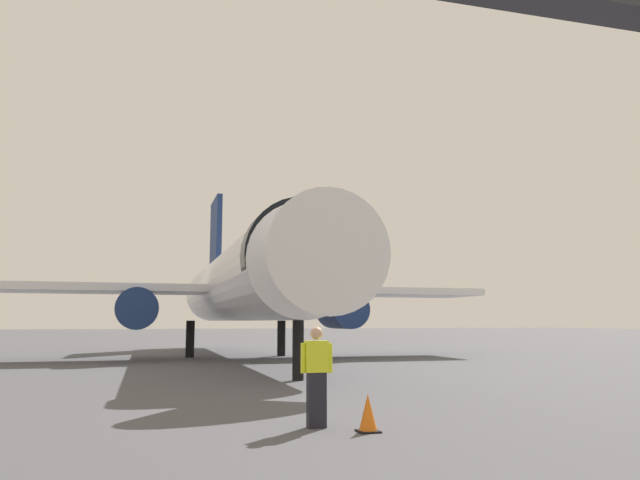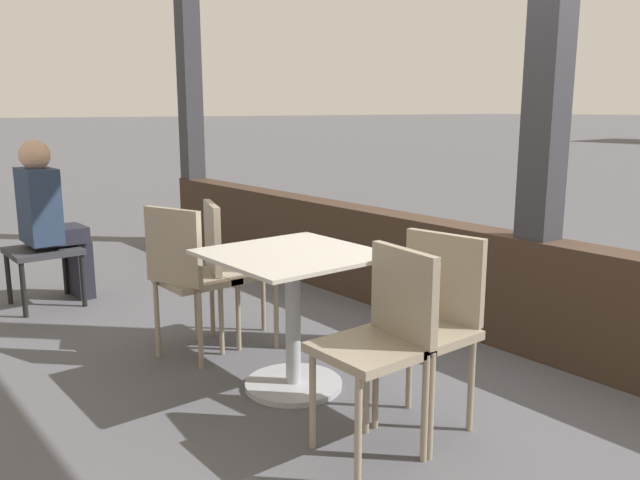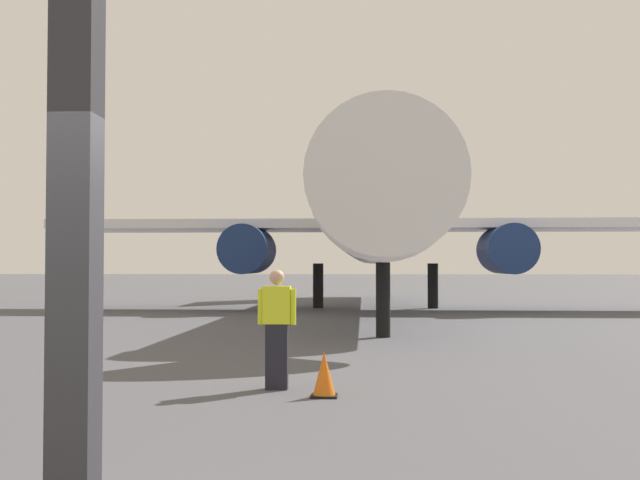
{
  "view_description": "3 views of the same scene",
  "coord_description": "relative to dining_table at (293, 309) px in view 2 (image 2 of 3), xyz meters",
  "views": [
    {
      "loc": [
        -2.9,
        -2.57,
        1.84
      ],
      "look_at": [
        2.31,
        15.64,
        4.37
      ],
      "focal_mm": 34.26,
      "sensor_mm": 36.0,
      "label": 1
    },
    {
      "loc": [
        2.11,
        -3.34,
        1.46
      ],
      "look_at": [
        -0.43,
        -1.3,
        0.8
      ],
      "focal_mm": 36.17,
      "sensor_mm": 36.0,
      "label": 2
    },
    {
      "loc": [
        1.32,
        -3.57,
        1.81
      ],
      "look_at": [
        0.24,
        16.09,
        2.43
      ],
      "focal_mm": 44.59,
      "sensor_mm": 36.0,
      "label": 3
    }
  ],
  "objects": [
    {
      "name": "seated_passenger",
      "position": [
        -2.37,
        -0.52,
        0.24
      ],
      "size": [
        0.42,
        0.46,
        1.24
      ],
      "color": "black",
      "rests_on": "ground"
    },
    {
      "name": "cafe_chair_window_left",
      "position": [
        0.74,
        0.24,
        0.11
      ],
      "size": [
        0.44,
        0.44,
        0.9
      ],
      "color": "gray",
      "rests_on": "ground"
    },
    {
      "name": "window_frame",
      "position": [
        0.49,
        1.44,
        0.85
      ],
      "size": [
        8.78,
        0.24,
        3.74
      ],
      "color": "#38281E",
      "rests_on": "ground"
    },
    {
      "name": "cafe_chair_aisle_left",
      "position": [
        -0.78,
        0.08,
        0.11
      ],
      "size": [
        0.49,
        0.49,
        0.9
      ],
      "color": "gray",
      "rests_on": "ground"
    },
    {
      "name": "dining_table",
      "position": [
        0.0,
        0.0,
        0.0
      ],
      "size": [
        0.8,
        0.8,
        0.74
      ],
      "color": "#ADA89E",
      "rests_on": "ground"
    },
    {
      "name": "cafe_chair_window_right",
      "position": [
        0.76,
        -0.08,
        0.11
      ],
      "size": [
        0.43,
        0.43,
        0.89
      ],
      "color": "gray",
      "rests_on": "ground"
    },
    {
      "name": "lounge_bench",
      "position": [
        -2.35,
        -0.58,
        -0.05
      ],
      "size": [
        0.48,
        0.48,
        0.44
      ],
      "color": "#2D2D33",
      "rests_on": "ground"
    },
    {
      "name": "cafe_chair_aisle_right",
      "position": [
        -0.72,
        -0.24,
        0.11
      ],
      "size": [
        0.49,
        0.49,
        0.91
      ],
      "color": "gray",
      "rests_on": "ground"
    }
  ]
}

